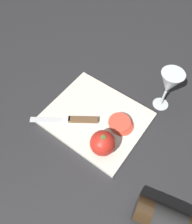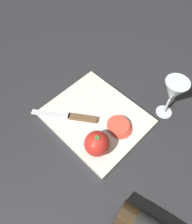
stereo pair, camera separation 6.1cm
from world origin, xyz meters
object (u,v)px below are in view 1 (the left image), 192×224
whole_tomato (102,143)px  tomato_slice_stack_near (121,124)px  wine_glass (169,84)px  knife (77,120)px

whole_tomato → tomato_slice_stack_near: size_ratio=0.93×
wine_glass → whole_tomato: size_ratio=2.03×
wine_glass → whole_tomato: 0.31m
whole_tomato → tomato_slice_stack_near: (-0.00, -0.11, -0.03)m
tomato_slice_stack_near → knife: bearing=30.0°
wine_glass → tomato_slice_stack_near: 0.21m
whole_tomato → wine_glass: bearing=-103.6°
wine_glass → tomato_slice_stack_near: wine_glass is taller
wine_glass → tomato_slice_stack_near: (0.07, 0.18, -0.09)m
knife → tomato_slice_stack_near: 0.16m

